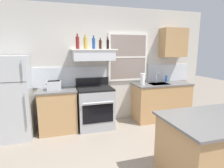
{
  "coord_description": "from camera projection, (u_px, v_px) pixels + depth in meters",
  "views": [
    {
      "loc": [
        -1.01,
        -2.03,
        1.74
      ],
      "look_at": [
        -0.05,
        1.2,
        1.1
      ],
      "focal_mm": 29.42,
      "sensor_mm": 36.0,
      "label": 1
    }
  ],
  "objects": [
    {
      "name": "back_wall",
      "position": [
        103.0,
        66.0,
        4.37
      ],
      "size": [
        5.4,
        0.11,
        2.7
      ],
      "color": "beige",
      "rests_on": "ground_plane"
    },
    {
      "name": "refrigerator",
      "position": [
        12.0,
        98.0,
        3.57
      ],
      "size": [
        0.7,
        0.72,
        1.62
      ],
      "color": "#B7BABC",
      "rests_on": "ground_plane"
    },
    {
      "name": "counter_left_of_stove",
      "position": [
        58.0,
        110.0,
        3.93
      ],
      "size": [
        0.79,
        0.63,
        0.91
      ],
      "color": "tan",
      "rests_on": "ground_plane"
    },
    {
      "name": "toaster",
      "position": [
        54.0,
        85.0,
        3.78
      ],
      "size": [
        0.3,
        0.2,
        0.19
      ],
      "color": "silver",
      "rests_on": "counter_left_of_stove"
    },
    {
      "name": "stove_range",
      "position": [
        95.0,
        107.0,
        4.11
      ],
      "size": [
        0.76,
        0.69,
        1.09
      ],
      "color": "#9EA0A5",
      "rests_on": "ground_plane"
    },
    {
      "name": "range_hood_shelf",
      "position": [
        93.0,
        55.0,
        3.99
      ],
      "size": [
        0.96,
        0.52,
        0.24
      ],
      "color": "silver"
    },
    {
      "name": "bottle_red_label_wine",
      "position": [
        78.0,
        43.0,
        3.84
      ],
      "size": [
        0.07,
        0.07,
        0.31
      ],
      "color": "maroon",
      "rests_on": "range_hood_shelf"
    },
    {
      "name": "bottle_champagne_gold_foil",
      "position": [
        85.0,
        43.0,
        3.89
      ],
      "size": [
        0.08,
        0.08,
        0.3
      ],
      "color": "#B29333",
      "rests_on": "range_hood_shelf"
    },
    {
      "name": "bottle_blue_liqueur",
      "position": [
        94.0,
        43.0,
        3.89
      ],
      "size": [
        0.07,
        0.07,
        0.28
      ],
      "color": "#1E478C",
      "rests_on": "range_hood_shelf"
    },
    {
      "name": "bottle_brown_stout",
      "position": [
        100.0,
        44.0,
        4.05
      ],
      "size": [
        0.06,
        0.06,
        0.24
      ],
      "color": "#381E0F",
      "rests_on": "range_hood_shelf"
    },
    {
      "name": "bottle_balsamic_dark",
      "position": [
        108.0,
        44.0,
        4.05
      ],
      "size": [
        0.06,
        0.06,
        0.25
      ],
      "color": "black",
      "rests_on": "range_hood_shelf"
    },
    {
      "name": "counter_right_with_sink",
      "position": [
        161.0,
        101.0,
        4.62
      ],
      "size": [
        1.43,
        0.63,
        0.91
      ],
      "color": "tan",
      "rests_on": "ground_plane"
    },
    {
      "name": "sink_faucet",
      "position": [
        157.0,
        76.0,
        4.57
      ],
      "size": [
        0.03,
        0.17,
        0.28
      ],
      "color": "silver",
      "rests_on": "counter_right_with_sink"
    },
    {
      "name": "paper_towel_roll",
      "position": [
        142.0,
        79.0,
        4.36
      ],
      "size": [
        0.11,
        0.11,
        0.27
      ],
      "primitive_type": "cylinder",
      "color": "white",
      "rests_on": "counter_right_with_sink"
    },
    {
      "name": "dish_soap_bottle",
      "position": [
        166.0,
        79.0,
        4.67
      ],
      "size": [
        0.06,
        0.06,
        0.18
      ],
      "primitive_type": "cylinder",
      "color": "blue",
      "rests_on": "counter_right_with_sink"
    },
    {
      "name": "kitchen_island",
      "position": [
        216.0,
        150.0,
        2.36
      ],
      "size": [
        1.4,
        0.9,
        0.91
      ],
      "color": "tan",
      "rests_on": "ground_plane"
    },
    {
      "name": "upper_cabinet_right",
      "position": [
        173.0,
        43.0,
        4.58
      ],
      "size": [
        0.64,
        0.32,
        0.7
      ],
      "color": "tan"
    }
  ]
}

